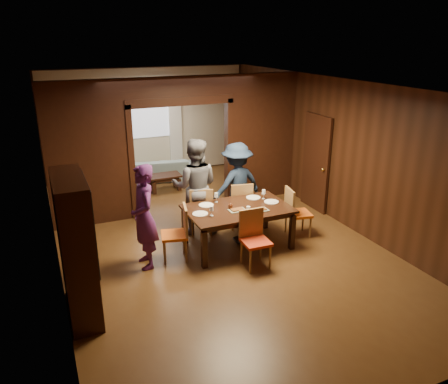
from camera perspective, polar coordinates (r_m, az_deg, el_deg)
name	(u,v)px	position (r m, az deg, el deg)	size (l,w,h in m)	color
floor	(210,237)	(8.47, -1.80, -5.94)	(9.00, 9.00, 0.00)	#563418
ceiling	(208,84)	(7.66, -2.05, 13.95)	(5.50, 9.00, 0.02)	silver
room_walls	(177,140)	(9.65, -6.12, 6.71)	(5.52, 9.01, 2.90)	black
person_purple	(144,217)	(7.25, -10.41, -3.22)	(0.65, 0.42, 1.77)	#55205E
person_grey	(195,187)	(8.39, -3.80, 0.71)	(0.91, 0.71, 1.88)	#54545B
person_navy	(237,184)	(8.77, 1.68, 1.01)	(1.10, 0.63, 1.71)	#18253C
sofa	(159,169)	(11.81, -8.48, 2.94)	(1.96, 0.76, 0.57)	#7B97A1
serving_bowl	(242,203)	(7.96, 2.35, -1.46)	(0.30, 0.30, 0.07)	black
dining_table	(238,227)	(8.00, 1.81, -4.59)	(1.86, 1.16, 0.76)	black
coffee_table	(165,182)	(11.01, -7.74, 1.24)	(0.80, 0.50, 0.40)	black
chair_left	(174,233)	(7.55, -6.53, -5.39)	(0.44, 0.44, 0.97)	#D75A14
chair_right	(299,212)	(8.49, 9.72, -2.59)	(0.44, 0.44, 0.97)	orange
chair_far_l	(201,210)	(8.48, -3.04, -2.34)	(0.44, 0.44, 0.97)	orange
chair_far_r	(240,204)	(8.76, 2.05, -1.60)	(0.44, 0.44, 0.97)	#C95E12
chair_near	(256,240)	(7.28, 4.19, -6.29)	(0.44, 0.44, 0.97)	red
hutch	(76,248)	(6.21, -18.75, -6.97)	(0.40, 1.20, 2.00)	black
door_right	(316,163)	(9.74, 11.91, 3.74)	(0.06, 0.90, 2.10)	black
window_far	(148,113)	(12.03, -9.95, 10.10)	(1.20, 0.03, 1.30)	silver
curtain_left	(121,132)	(11.92, -13.30, 7.57)	(0.35, 0.06, 2.40)	white
curtain_right	(175,128)	(12.27, -6.35, 8.33)	(0.35, 0.06, 2.40)	white
plate_left	(200,214)	(7.58, -3.13, -2.85)	(0.27, 0.27, 0.01)	silver
plate_far_l	(206,205)	(7.95, -2.35, -1.71)	(0.27, 0.27, 0.01)	white
plate_far_r	(253,197)	(8.33, 3.85, -0.72)	(0.27, 0.27, 0.01)	white
plate_right	(271,202)	(8.15, 6.20, -1.27)	(0.27, 0.27, 0.01)	white
plate_near	(247,214)	(7.55, 3.01, -2.94)	(0.27, 0.27, 0.01)	silver
platter_a	(237,210)	(7.71, 1.74, -2.34)	(0.30, 0.20, 0.04)	gray
platter_b	(260,210)	(7.73, 4.69, -2.31)	(0.30, 0.20, 0.04)	gray
wineglass_left	(212,211)	(7.47, -1.64, -2.49)	(0.08, 0.08, 0.18)	silver
wineglass_far	(216,197)	(8.08, -1.03, -0.71)	(0.08, 0.08, 0.18)	white
wineglass_right	(264,194)	(8.27, 5.20, -0.29)	(0.08, 0.08, 0.18)	silver
tumbler	(248,210)	(7.56, 3.20, -2.39)	(0.07, 0.07, 0.14)	white
condiment_jar	(231,207)	(7.75, 0.86, -1.91)	(0.08, 0.08, 0.11)	#472010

